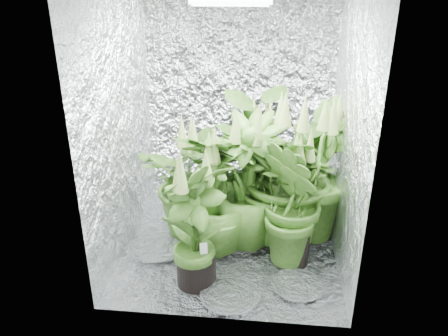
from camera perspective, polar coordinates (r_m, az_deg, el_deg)
ground at (r=3.49m, az=0.85°, el=-10.12°), size 1.60×1.60×0.00m
walls at (r=3.05m, az=0.97°, el=5.71°), size 1.62×1.62×2.00m
plant_a at (r=3.42m, az=-3.51°, el=-1.73°), size 0.93×0.93×1.01m
plant_b at (r=3.53m, az=4.37°, el=-0.45°), size 0.74×0.74×1.09m
plant_c at (r=3.45m, az=11.93°, el=-0.64°), size 0.62×0.62×1.19m
plant_d at (r=3.22m, az=-1.26°, el=-3.60°), size 0.66×0.66×1.02m
plant_e at (r=3.32m, az=7.66°, el=-0.63°), size 1.20×1.20×1.23m
plant_f at (r=2.87m, az=-3.80°, el=-7.45°), size 0.68×0.68×1.00m
plant_g at (r=3.11m, az=9.11°, el=-4.73°), size 0.60×0.60×1.03m
plant_h at (r=3.30m, az=2.99°, el=-1.98°), size 0.73×0.73×1.12m
circulation_fan at (r=3.97m, az=10.72°, el=-3.86°), size 0.16×0.26×0.31m
plant_label at (r=2.92m, az=-2.68°, el=-10.46°), size 0.05×0.04×0.08m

